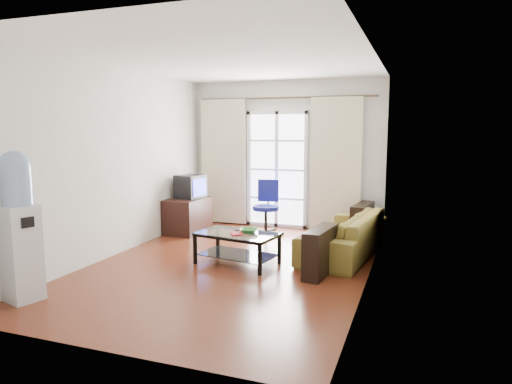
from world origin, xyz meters
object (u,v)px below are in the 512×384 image
crt_tv (190,186)px  water_cooler (19,223)px  coffee_table (237,244)px  task_chair (266,218)px  sofa (344,234)px  tv_stand (188,215)px

crt_tv → water_cooler: (-0.12, -3.56, 0.03)m
coffee_table → water_cooler: bearing=-129.7°
coffee_table → task_chair: (-0.20, 1.85, -0.00)m
crt_tv → task_chair: (1.34, 0.28, -0.54)m
sofa → task_chair: bearing=-112.7°
coffee_table → tv_stand: bearing=136.2°
tv_stand → water_cooler: size_ratio=0.52×
crt_tv → water_cooler: bearing=-79.6°
crt_tv → sofa: bearing=0.6°
sofa → coffee_table: sofa is taller
sofa → water_cooler: (-2.95, -2.98, 0.54)m
sofa → water_cooler: 4.23m
crt_tv → water_cooler: water_cooler is taller
sofa → crt_tv: size_ratio=4.17×
water_cooler → tv_stand: bearing=103.8°
coffee_table → tv_stand: (-1.55, 1.49, 0.03)m
crt_tv → task_chair: bearing=24.1°
coffee_table → water_cooler: size_ratio=0.72×
sofa → coffee_table: bearing=-45.4°
tv_stand → water_cooler: bearing=-89.3°
sofa → crt_tv: crt_tv is taller
sofa → task_chair: size_ratio=2.29×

